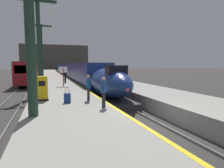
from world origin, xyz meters
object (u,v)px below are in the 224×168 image
object	(u,v)px
highspeed_train_main	(73,71)
regional_train_adjacent	(32,70)
station_column_far	(41,46)
passenger_near_edge	(88,86)
departure_info_board	(63,72)
passenger_far_waiting	(104,90)
ticket_machine_yellow	(42,89)
rolling_suitcase	(67,98)
station_column_mid	(38,34)
passenger_mid_platform	(65,75)

from	to	relation	value
highspeed_train_main	regional_train_adjacent	world-z (taller)	regional_train_adjacent
station_column_far	passenger_near_edge	world-z (taller)	station_column_far
departure_info_board	highspeed_train_main	bearing A→B (deg)	79.45
passenger_near_edge	regional_train_adjacent	bearing A→B (deg)	99.00
highspeed_train_main	passenger_near_edge	world-z (taller)	highspeed_train_main
passenger_far_waiting	ticket_machine_yellow	xyz separation A→B (m)	(-3.24, 3.32, -0.25)
highspeed_train_main	departure_info_board	xyz separation A→B (m)	(-3.49, -18.76, 0.61)
highspeed_train_main	rolling_suitcase	xyz separation A→B (m)	(-4.09, -28.30, -0.59)
regional_train_adjacent	station_column_mid	size ratio (longest dim) A/B	3.88
regional_train_adjacent	passenger_far_waiting	world-z (taller)	regional_train_adjacent
highspeed_train_main	rolling_suitcase	size ratio (longest dim) A/B	59.01
station_column_far	ticket_machine_yellow	size ratio (longest dim) A/B	6.19
station_column_far	passenger_mid_platform	xyz separation A→B (m)	(2.93, -14.70, -4.92)
passenger_near_edge	passenger_far_waiting	size ratio (longest dim) A/B	1.00
passenger_near_edge	passenger_mid_platform	world-z (taller)	same
regional_train_adjacent	highspeed_train_main	bearing A→B (deg)	-37.35
highspeed_train_main	passenger_near_edge	bearing A→B (deg)	-95.49
passenger_near_edge	passenger_far_waiting	distance (m)	2.29
departure_info_board	regional_train_adjacent	bearing A→B (deg)	100.46
rolling_suitcase	departure_info_board	world-z (taller)	departure_info_board
ticket_machine_yellow	regional_train_adjacent	bearing A→B (deg)	94.40
highspeed_train_main	passenger_far_waiting	distance (m)	30.33
regional_train_adjacent	ticket_machine_yellow	size ratio (longest dim) A/B	22.87
ticket_machine_yellow	departure_info_board	world-z (taller)	departure_info_board
passenger_far_waiting	rolling_suitcase	xyz separation A→B (m)	(-1.78, 1.94, -0.69)
highspeed_train_main	rolling_suitcase	bearing A→B (deg)	-98.22
highspeed_train_main	station_column_far	bearing A→B (deg)	-175.92
passenger_mid_platform	ticket_machine_yellow	size ratio (longest dim) A/B	1.06
regional_train_adjacent	rolling_suitcase	world-z (taller)	regional_train_adjacent
regional_train_adjacent	station_column_far	world-z (taller)	station_column_far
ticket_machine_yellow	passenger_far_waiting	bearing A→B (deg)	-45.69
passenger_near_edge	passenger_far_waiting	bearing A→B (deg)	-80.55
passenger_far_waiting	rolling_suitcase	size ratio (longest dim) A/B	1.72
regional_train_adjacent	departure_info_board	distance (m)	25.37
highspeed_train_main	rolling_suitcase	world-z (taller)	highspeed_train_main
passenger_near_edge	rolling_suitcase	distance (m)	1.59
highspeed_train_main	passenger_mid_platform	size ratio (longest dim) A/B	34.29
passenger_mid_platform	departure_info_board	world-z (taller)	departure_info_board
regional_train_adjacent	passenger_near_edge	bearing A→B (deg)	-81.00
regional_train_adjacent	station_column_mid	bearing A→B (deg)	-84.69
station_column_mid	rolling_suitcase	xyz separation A→B (m)	(1.81, -10.81, -5.35)
passenger_near_edge	departure_info_board	world-z (taller)	departure_info_board
passenger_near_edge	passenger_mid_platform	bearing A→B (deg)	91.24
highspeed_train_main	passenger_far_waiting	bearing A→B (deg)	-94.37
passenger_mid_platform	ticket_machine_yellow	distance (m)	12.08
passenger_mid_platform	passenger_far_waiting	bearing A→B (deg)	-87.52
passenger_far_waiting	station_column_mid	bearing A→B (deg)	105.72
rolling_suitcase	departure_info_board	distance (m)	9.63
highspeed_train_main	rolling_suitcase	distance (m)	28.60
station_column_far	rolling_suitcase	size ratio (longest dim) A/B	10.09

